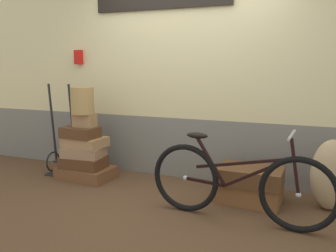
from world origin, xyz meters
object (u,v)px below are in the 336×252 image
(burlap_sack, at_px, (331,175))
(suitcase_3, at_px, (85,142))
(suitcase_2, at_px, (84,152))
(suitcase_7, at_px, (250,175))
(suitcase_6, at_px, (249,192))
(suitcase_5, at_px, (85,120))
(suitcase_1, at_px, (83,162))
(wicker_basket, at_px, (82,100))
(suitcase_0, at_px, (86,173))
(bicycle, at_px, (237,184))
(luggage_trolley, at_px, (63,153))
(suitcase_4, at_px, (80,132))

(burlap_sack, bearing_deg, suitcase_3, -178.55)
(suitcase_2, xyz_separation_m, burlap_sack, (2.97, 0.12, 0.00))
(burlap_sack, bearing_deg, suitcase_7, -171.81)
(suitcase_3, height_order, suitcase_6, suitcase_3)
(suitcase_2, height_order, suitcase_5, suitcase_5)
(suitcase_1, bearing_deg, wicker_basket, 73.78)
(suitcase_0, xyz_separation_m, suitcase_3, (-0.00, 0.00, 0.42))
(suitcase_5, bearing_deg, wicker_basket, -101.94)
(suitcase_2, height_order, suitcase_6, suitcase_2)
(suitcase_1, height_order, bicycle, bicycle)
(suitcase_2, distance_m, suitcase_3, 0.13)
(suitcase_1, xyz_separation_m, wicker_basket, (0.01, 0.02, 0.82))
(suitcase_5, relative_size, burlap_sack, 0.37)
(luggage_trolley, bearing_deg, burlap_sack, -0.14)
(suitcase_0, distance_m, luggage_trolley, 0.49)
(suitcase_1, xyz_separation_m, suitcase_5, (0.01, 0.05, 0.56))
(suitcase_3, relative_size, suitcase_5, 1.96)
(suitcase_3, distance_m, suitcase_5, 0.29)
(wicker_basket, bearing_deg, suitcase_4, -151.01)
(suitcase_4, distance_m, bicycle, 2.23)
(suitcase_5, relative_size, suitcase_6, 0.41)
(luggage_trolley, bearing_deg, bicycle, -14.00)
(suitcase_2, relative_size, luggage_trolley, 0.41)
(suitcase_0, relative_size, suitcase_1, 1.28)
(wicker_basket, relative_size, luggage_trolley, 0.28)
(suitcase_1, height_order, suitcase_7, suitcase_7)
(suitcase_2, distance_m, suitcase_5, 0.42)
(suitcase_2, height_order, luggage_trolley, luggage_trolley)
(suitcase_2, relative_size, burlap_sack, 0.68)
(suitcase_4, height_order, bicycle, bicycle)
(suitcase_2, relative_size, suitcase_6, 0.76)
(suitcase_3, distance_m, wicker_basket, 0.55)
(suitcase_3, height_order, bicycle, bicycle)
(suitcase_1, bearing_deg, bicycle, -13.20)
(suitcase_7, relative_size, luggage_trolley, 0.54)
(suitcase_2, xyz_separation_m, suitcase_7, (2.17, 0.00, -0.06))
(suitcase_3, relative_size, bicycle, 0.30)
(suitcase_3, bearing_deg, suitcase_7, 4.06)
(suitcase_4, relative_size, suitcase_5, 1.69)
(wicker_basket, bearing_deg, suitcase_5, 81.85)
(suitcase_0, bearing_deg, luggage_trolley, 173.48)
(wicker_basket, bearing_deg, suitcase_1, -106.47)
(suitcase_4, relative_size, burlap_sack, 0.62)
(wicker_basket, bearing_deg, suitcase_3, 94.24)
(suitcase_0, height_order, luggage_trolley, luggage_trolley)
(suitcase_4, height_order, suitcase_5, suitcase_5)
(luggage_trolley, bearing_deg, suitcase_3, -10.94)
(suitcase_0, relative_size, suitcase_3, 1.34)
(suitcase_2, distance_m, suitcase_6, 2.17)
(wicker_basket, bearing_deg, suitcase_6, 0.30)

